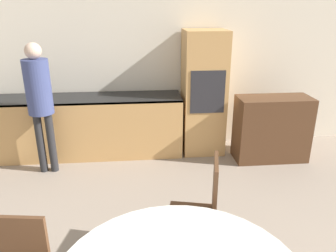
{
  "coord_description": "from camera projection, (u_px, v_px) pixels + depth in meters",
  "views": [
    {
      "loc": [
        -0.29,
        0.15,
        2.14
      ],
      "look_at": [
        -0.03,
        2.95,
        1.08
      ],
      "focal_mm": 35.0,
      "sensor_mm": 36.0,
      "label": 1
    }
  ],
  "objects": [
    {
      "name": "wall_back",
      "position": [
        157.0,
        63.0,
        4.93
      ],
      "size": [
        6.86,
        0.05,
        2.6
      ],
      "color": "silver",
      "rests_on": "ground_plane"
    },
    {
      "name": "kitchen_counter",
      "position": [
        82.0,
        126.0,
        4.8
      ],
      "size": [
        2.9,
        0.6,
        0.89
      ],
      "color": "tan",
      "rests_on": "ground_plane"
    },
    {
      "name": "oven_unit",
      "position": [
        203.0,
        93.0,
        4.81
      ],
      "size": [
        0.6,
        0.59,
        1.8
      ],
      "color": "tan",
      "rests_on": "ground_plane"
    },
    {
      "name": "sideboard",
      "position": [
        272.0,
        129.0,
        4.66
      ],
      "size": [
        1.02,
        0.45,
        0.93
      ],
      "color": "#51331E",
      "rests_on": "ground_plane"
    },
    {
      "name": "chair_far_right",
      "position": [
        203.0,
        208.0,
        2.72
      ],
      "size": [
        0.48,
        0.48,
        0.99
      ],
      "rotation": [
        0.0,
        0.0,
        4.49
      ],
      "color": "#51331E",
      "rests_on": "ground_plane"
    },
    {
      "name": "person_standing",
      "position": [
        39.0,
        95.0,
        4.09
      ],
      "size": [
        0.31,
        0.31,
        1.71
      ],
      "color": "#262628",
      "rests_on": "ground_plane"
    }
  ]
}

